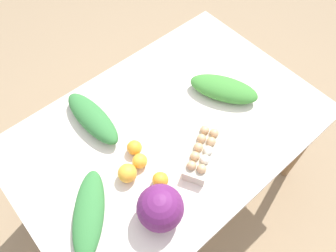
{
  "coord_description": "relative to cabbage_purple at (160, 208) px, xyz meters",
  "views": [
    {
      "loc": [
        -0.55,
        -0.63,
        2.08
      ],
      "look_at": [
        0.0,
        0.0,
        0.77
      ],
      "focal_mm": 35.0,
      "sensor_mm": 36.0,
      "label": 1
    }
  ],
  "objects": [
    {
      "name": "ground_plane",
      "position": [
        0.3,
        0.3,
        -0.84
      ],
      "size": [
        8.0,
        8.0,
        0.0
      ],
      "primitive_type": "plane",
      "color": "#937A5B"
    },
    {
      "name": "dining_table",
      "position": [
        0.3,
        0.3,
        -0.18
      ],
      "size": [
        1.49,
        1.0,
        0.75
      ],
      "color": "silver",
      "rests_on": "ground_plane"
    },
    {
      "name": "cabbage_purple",
      "position": [
        0.0,
        0.0,
        0.0
      ],
      "size": [
        0.19,
        0.19,
        0.19
      ],
      "primitive_type": "sphere",
      "color": "#601E5B",
      "rests_on": "dining_table"
    },
    {
      "name": "egg_carton",
      "position": [
        0.32,
        0.08,
        -0.05
      ],
      "size": [
        0.29,
        0.22,
        0.09
      ],
      "rotation": [
        0.0,
        0.0,
        0.5
      ],
      "color": "beige",
      "rests_on": "dining_table"
    },
    {
      "name": "greens_bunch_scallion",
      "position": [
        0.65,
        0.27,
        -0.05
      ],
      "size": [
        0.3,
        0.37,
        0.09
      ],
      "primitive_type": "ellipsoid",
      "rotation": [
        0.0,
        0.0,
        2.08
      ],
      "color": "#3D8433",
      "rests_on": "dining_table"
    },
    {
      "name": "greens_bunch_dandelion",
      "position": [
        0.05,
        0.56,
        -0.05
      ],
      "size": [
        0.13,
        0.37,
        0.09
      ],
      "primitive_type": "ellipsoid",
      "rotation": [
        0.0,
        0.0,
        1.59
      ],
      "color": "#337538",
      "rests_on": "dining_table"
    },
    {
      "name": "greens_bunch_beet_tops",
      "position": [
        -0.22,
        0.19,
        -0.06
      ],
      "size": [
        0.33,
        0.37,
        0.07
      ],
      "primitive_type": "ellipsoid",
      "rotation": [
        0.0,
        0.0,
        0.88
      ],
      "color": "#337538",
      "rests_on": "dining_table"
    },
    {
      "name": "orange_0",
      "position": [
        0.08,
        0.24,
        -0.06
      ],
      "size": [
        0.07,
        0.07,
        0.07
      ],
      "primitive_type": "sphere",
      "color": "#F9A833",
      "rests_on": "dining_table"
    },
    {
      "name": "orange_1",
      "position": [
        0.09,
        0.11,
        -0.06
      ],
      "size": [
        0.07,
        0.07,
        0.07
      ],
      "primitive_type": "sphere",
      "color": "orange",
      "rests_on": "dining_table"
    },
    {
      "name": "orange_2",
      "position": [
        0.0,
        0.22,
        -0.05
      ],
      "size": [
        0.08,
        0.08,
        0.08
      ],
      "primitive_type": "sphere",
      "color": "#F9A833",
      "rests_on": "dining_table"
    },
    {
      "name": "orange_3",
      "position": [
        0.1,
        0.3,
        -0.06
      ],
      "size": [
        0.07,
        0.07,
        0.07
      ],
      "primitive_type": "sphere",
      "color": "orange",
      "rests_on": "dining_table"
    }
  ]
}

